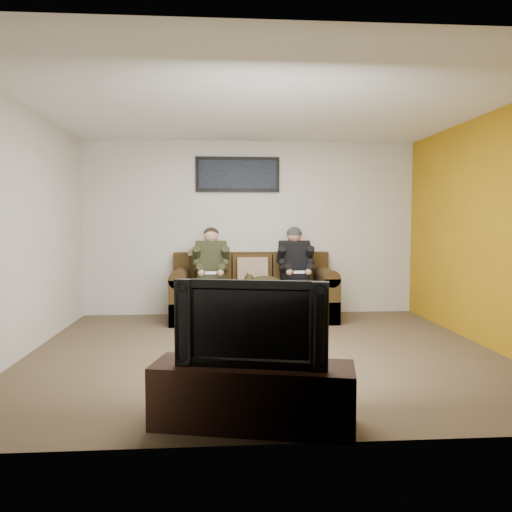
{
  "coord_description": "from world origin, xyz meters",
  "views": [
    {
      "loc": [
        -0.47,
        -5.28,
        1.4
      ],
      "look_at": [
        0.0,
        1.2,
        0.95
      ],
      "focal_mm": 35.0,
      "sensor_mm": 36.0,
      "label": 1
    }
  ],
  "objects": [
    {
      "name": "cat",
      "position": [
        0.13,
        1.56,
        0.56
      ],
      "size": [
        0.66,
        0.26,
        0.24
      ],
      "color": "#403519",
      "rests_on": "sofa"
    },
    {
      "name": "floor",
      "position": [
        0.0,
        0.0,
        0.0
      ],
      "size": [
        5.0,
        5.0,
        0.0
      ],
      "primitive_type": "plane",
      "color": "brown",
      "rests_on": "ground"
    },
    {
      "name": "wall_front",
      "position": [
        0.0,
        -2.25,
        1.3
      ],
      "size": [
        5.0,
        0.0,
        5.0
      ],
      "primitive_type": "plane",
      "rotation": [
        -1.57,
        0.0,
        0.0
      ],
      "color": "beige",
      "rests_on": "ground"
    },
    {
      "name": "television",
      "position": [
        -0.25,
        -1.95,
        0.73
      ],
      "size": [
        1.03,
        0.36,
        0.59
      ],
      "primitive_type": "imported",
      "rotation": [
        0.0,
        0.0,
        -0.22
      ],
      "color": "black",
      "rests_on": "tv_stand"
    },
    {
      "name": "wall_back",
      "position": [
        0.0,
        2.25,
        1.3
      ],
      "size": [
        5.0,
        0.0,
        5.0
      ],
      "primitive_type": "plane",
      "rotation": [
        1.57,
        0.0,
        0.0
      ],
      "color": "beige",
      "rests_on": "ground"
    },
    {
      "name": "accent_wall_right",
      "position": [
        2.49,
        0.0,
        1.3
      ],
      "size": [
        0.0,
        4.5,
        4.5
      ],
      "primitive_type": "plane",
      "rotation": [
        1.57,
        0.0,
        -1.57
      ],
      "color": "#B48112",
      "rests_on": "ground"
    },
    {
      "name": "person_right",
      "position": [
        0.6,
        1.64,
        0.75
      ],
      "size": [
        0.51,
        0.86,
        1.32
      ],
      "color": "black",
      "rests_on": "sofa"
    },
    {
      "name": "framed_poster",
      "position": [
        -0.2,
        2.22,
        2.1
      ],
      "size": [
        1.25,
        0.05,
        0.52
      ],
      "color": "black",
      "rests_on": "wall_back"
    },
    {
      "name": "ceiling",
      "position": [
        0.0,
        0.0,
        2.6
      ],
      "size": [
        5.0,
        5.0,
        0.0
      ],
      "primitive_type": "plane",
      "rotation": [
        3.14,
        0.0,
        0.0
      ],
      "color": "silver",
      "rests_on": "ground"
    },
    {
      "name": "sofa",
      "position": [
        0.0,
        1.83,
        0.36
      ],
      "size": [
        2.3,
        0.99,
        0.94
      ],
      "color": "#352510",
      "rests_on": "ground"
    },
    {
      "name": "tv_stand",
      "position": [
        -0.25,
        -1.95,
        0.22
      ],
      "size": [
        1.44,
        0.73,
        0.43
      ],
      "primitive_type": "cube",
      "rotation": [
        0.0,
        0.0,
        -0.22
      ],
      "color": "black",
      "rests_on": "ground"
    },
    {
      "name": "person_left",
      "position": [
        -0.59,
        1.64,
        0.74
      ],
      "size": [
        0.51,
        0.87,
        1.32
      ],
      "color": "#856B53",
      "rests_on": "sofa"
    },
    {
      "name": "throw_blanket",
      "position": [
        -0.69,
        2.12,
        0.94
      ],
      "size": [
        0.47,
        0.23,
        0.08
      ],
      "primitive_type": "cube",
      "color": "tan",
      "rests_on": "sofa"
    },
    {
      "name": "throw_pillow",
      "position": [
        0.0,
        1.88,
        0.67
      ],
      "size": [
        0.44,
        0.21,
        0.44
      ],
      "primitive_type": "cube",
      "rotation": [
        -0.21,
        0.0,
        0.0
      ],
      "color": "#937660",
      "rests_on": "sofa"
    },
    {
      "name": "wall_left",
      "position": [
        -2.5,
        0.0,
        1.3
      ],
      "size": [
        0.0,
        4.5,
        4.5
      ],
      "primitive_type": "plane",
      "rotation": [
        1.57,
        0.0,
        1.57
      ],
      "color": "beige",
      "rests_on": "ground"
    },
    {
      "name": "wall_right",
      "position": [
        2.5,
        0.0,
        1.3
      ],
      "size": [
        0.0,
        4.5,
        4.5
      ],
      "primitive_type": "plane",
      "rotation": [
        1.57,
        0.0,
        -1.57
      ],
      "color": "beige",
      "rests_on": "ground"
    }
  ]
}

